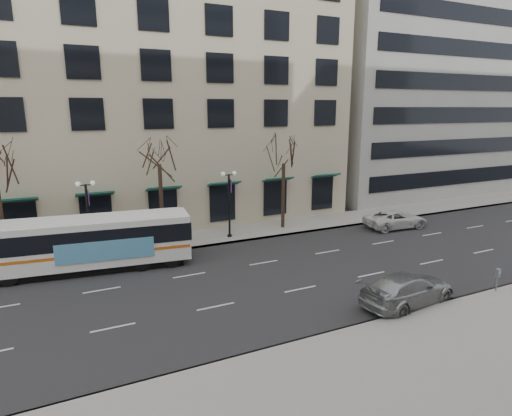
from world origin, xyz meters
TOP-DOWN VIEW (x-y plane):
  - ground at (0.00, 0.00)m, footprint 160.00×160.00m
  - sidewalk_far at (5.00, 9.00)m, footprint 80.00×4.00m
  - building_hotel at (-2.00, 21.00)m, footprint 40.00×20.00m
  - building_office at (32.00, 21.00)m, footprint 25.00×20.00m
  - tree_far_mid at (0.00, 8.80)m, footprint 3.60×3.60m
  - tree_far_right at (10.00, 8.80)m, footprint 3.60×3.60m
  - lamp_post_left at (-4.99, 8.20)m, footprint 1.22×0.45m
  - lamp_post_right at (5.01, 8.20)m, footprint 1.22×0.45m
  - city_bus at (-5.21, 5.79)m, footprint 12.51×4.10m
  - silver_car at (9.01, -6.20)m, footprint 5.77×2.86m
  - white_pickup at (18.72, 5.06)m, footprint 5.54×2.91m
  - pay_station at (14.34, -7.30)m, footprint 0.28×0.20m

SIDE VIEW (x-z plane):
  - ground at x=0.00m, z-range 0.00..0.00m
  - sidewalk_far at x=5.00m, z-range 0.00..0.15m
  - white_pickup at x=18.72m, z-range 0.00..1.49m
  - silver_car at x=9.01m, z-range 0.00..1.61m
  - pay_station at x=14.34m, z-range 0.43..1.67m
  - city_bus at x=-5.21m, z-range 0.15..3.48m
  - lamp_post_left at x=-4.99m, z-range 0.34..5.55m
  - lamp_post_right at x=5.01m, z-range 0.34..5.55m
  - tree_far_right at x=10.00m, z-range 2.39..10.45m
  - tree_far_mid at x=0.00m, z-range 2.63..11.18m
  - building_hotel at x=-2.00m, z-range 0.00..24.00m
  - building_office at x=32.00m, z-range 0.00..35.00m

